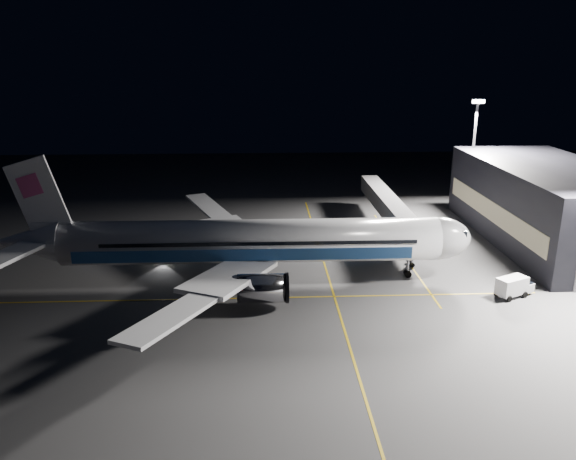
# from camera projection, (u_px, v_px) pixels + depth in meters

# --- Properties ---
(ground) EXTENTS (200.00, 200.00, 0.00)m
(ground) POSITION_uv_depth(u_px,v_px,m) (253.00, 279.00, 73.65)
(ground) COLOR #4C4C4F
(ground) RESTS_ON ground
(guide_line_main) EXTENTS (0.25, 80.00, 0.01)m
(guide_line_main) POSITION_uv_depth(u_px,v_px,m) (329.00, 278.00, 74.09)
(guide_line_main) COLOR gold
(guide_line_main) RESTS_ON ground
(guide_line_cross) EXTENTS (70.00, 0.25, 0.01)m
(guide_line_cross) POSITION_uv_depth(u_px,v_px,m) (252.00, 298.00, 67.93)
(guide_line_cross) COLOR gold
(guide_line_cross) RESTS_ON ground
(guide_line_side) EXTENTS (0.25, 40.00, 0.01)m
(guide_line_side) POSITION_uv_depth(u_px,v_px,m) (401.00, 251.00, 84.15)
(guide_line_side) COLOR gold
(guide_line_side) RESTS_ON ground
(airliner) EXTENTS (61.48, 54.22, 16.64)m
(airliner) POSITION_uv_depth(u_px,v_px,m) (244.00, 242.00, 72.07)
(airliner) COLOR silver
(airliner) RESTS_ON ground
(terminal) EXTENTS (18.12, 40.00, 12.00)m
(terminal) POSITION_uv_depth(u_px,v_px,m) (549.00, 204.00, 87.23)
(terminal) COLOR black
(terminal) RESTS_ON ground
(jet_bridge) EXTENTS (3.60, 34.40, 6.30)m
(jet_bridge) POSITION_uv_depth(u_px,v_px,m) (390.00, 208.00, 90.47)
(jet_bridge) COLOR #B2B2B7
(jet_bridge) RESTS_ON ground
(floodlight_mast_north) EXTENTS (2.40, 0.68, 20.70)m
(floodlight_mast_north) POSITION_uv_depth(u_px,v_px,m) (474.00, 146.00, 102.23)
(floodlight_mast_north) COLOR #59595E
(floodlight_mast_north) RESTS_ON ground
(service_truck) EXTENTS (5.23, 3.81, 2.50)m
(service_truck) POSITION_uv_depth(u_px,v_px,m) (514.00, 286.00, 68.12)
(service_truck) COLOR silver
(service_truck) RESTS_ON ground
(baggage_tug) EXTENTS (2.58, 2.11, 1.80)m
(baggage_tug) POSITION_uv_depth(u_px,v_px,m) (164.00, 254.00, 80.47)
(baggage_tug) COLOR black
(baggage_tug) RESTS_ON ground
(safety_cone_a) EXTENTS (0.42, 0.42, 0.63)m
(safety_cone_a) POSITION_uv_depth(u_px,v_px,m) (254.00, 249.00, 84.03)
(safety_cone_a) COLOR #FB4B0A
(safety_cone_a) RESTS_ON ground
(safety_cone_b) EXTENTS (0.41, 0.41, 0.61)m
(safety_cone_b) POSITION_uv_depth(u_px,v_px,m) (224.00, 255.00, 81.63)
(safety_cone_b) COLOR #FB4B0A
(safety_cone_b) RESTS_ON ground
(safety_cone_c) EXTENTS (0.44, 0.44, 0.65)m
(safety_cone_c) POSITION_uv_depth(u_px,v_px,m) (199.00, 254.00, 82.05)
(safety_cone_c) COLOR #FB4B0A
(safety_cone_c) RESTS_ON ground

